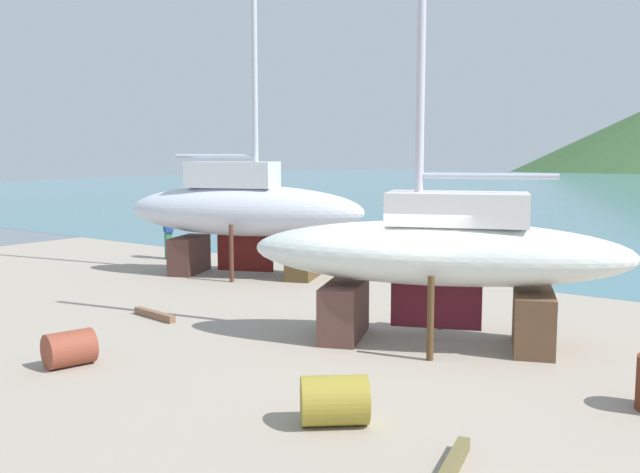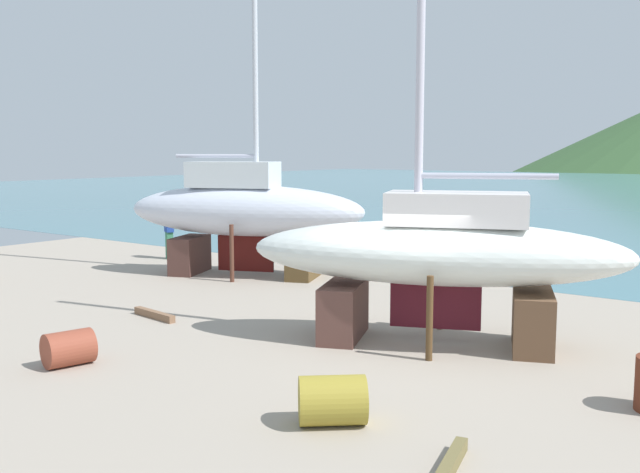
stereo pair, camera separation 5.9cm
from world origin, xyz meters
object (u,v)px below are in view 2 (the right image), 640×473
(worker, at_px, (169,232))
(barrel_by_slipway, at_px, (332,400))
(barrel_tar_black, at_px, (69,348))
(sailboat_small_center, at_px, (244,210))
(sailboat_mid_port, at_px, (438,255))

(worker, distance_m, barrel_by_slipway, 15.60)
(barrel_tar_black, bearing_deg, sailboat_small_center, 113.25)
(worker, relative_size, barrel_tar_black, 2.26)
(barrel_tar_black, height_order, barrel_by_slipway, barrel_by_slipway)
(sailboat_mid_port, height_order, barrel_by_slipway, sailboat_mid_port)
(barrel_by_slipway, bearing_deg, barrel_tar_black, -174.37)
(sailboat_small_center, height_order, barrel_tar_black, sailboat_small_center)
(worker, bearing_deg, sailboat_mid_port, -79.92)
(sailboat_small_center, xyz_separation_m, worker, (-4.22, 0.88, -1.00))
(sailboat_small_center, distance_m, barrel_by_slipway, 11.83)
(barrel_tar_black, distance_m, barrel_by_slipway, 5.14)
(worker, bearing_deg, sailboat_small_center, -72.33)
(barrel_by_slipway, bearing_deg, worker, 145.96)
(sailboat_mid_port, bearing_deg, worker, -41.72)
(worker, bearing_deg, barrel_tar_black, -110.32)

